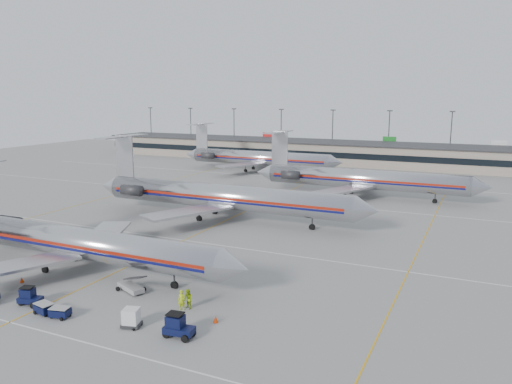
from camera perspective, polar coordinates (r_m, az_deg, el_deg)
The scene contains 18 objects.
ground at distance 62.18m, azimuth -13.28°, elevation -7.76°, with size 260.00×260.00×0.00m, color gray.
apron_markings at distance 69.90m, azimuth -8.21°, elevation -5.47°, with size 160.00×0.15×0.02m, color silver.
terminal at distance 149.54m, azimuth 10.48°, elevation 4.44°, with size 162.00×17.00×6.25m.
light_mast_row at distance 162.63m, azimuth 11.80°, elevation 6.82°, with size 163.60×0.40×15.28m.
jet_foreground at distance 60.96m, azimuth -20.41°, elevation -5.28°, with size 43.75×25.76×11.45m.
jet_second_row at distance 80.47m, azimuth -4.33°, elevation -0.45°, with size 49.72×29.28×13.01m.
jet_third_row at distance 100.02m, azimuth 11.71°, elevation 1.52°, with size 45.85×28.20×12.54m.
jet_back_row at distance 131.69m, azimuth 0.04°, elevation 3.94°, with size 45.02×27.69×12.31m.
tug_center at distance 53.10m, azimuth -24.50°, elevation -10.84°, with size 2.42×1.68×1.79m.
tug_right at distance 43.07m, azimuth -8.97°, elevation -14.92°, with size 2.64×1.53×2.05m.
cart_inner at distance 50.68m, azimuth -23.05°, elevation -12.11°, with size 1.95×1.52×1.00m.
cart_outer at distance 49.33m, azimuth -21.48°, elevation -12.66°, with size 1.92×1.53×0.96m.
uld_container at distance 45.55m, azimuth -14.06°, elevation -13.76°, with size 1.87×1.69×1.66m.
belt_loader at distance 53.19m, azimuth -14.05°, elevation -10.39°, with size 4.18×2.49×2.15m.
ramp_worker_near at distance 47.84m, azimuth -8.49°, elevation -12.14°, with size 0.70×0.46×1.93m, color #B7D514.
ramp_worker_far at distance 48.01m, azimuth -7.77°, elevation -12.05°, with size 0.93×0.73×1.92m, color #98C112.
cone_right at distance 45.38m, azimuth -4.63°, elevation -14.28°, with size 0.46×0.46×0.63m, color #EC3D07.
cone_left at distance 59.63m, azimuth -25.19°, elevation -9.06°, with size 0.43×0.43×0.59m, color #EC3D07.
Camera 1 is at (36.96, -45.99, 19.63)m, focal length 35.00 mm.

